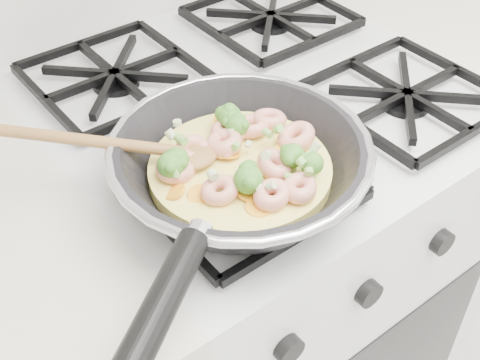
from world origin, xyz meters
TOP-DOWN VIEW (x-y plane):
  - stove at (0.00, 1.70)m, footprint 0.60×0.60m
  - skillet at (-0.16, 1.54)m, footprint 0.43×0.42m

SIDE VIEW (x-z plane):
  - stove at x=0.00m, z-range 0.00..0.92m
  - skillet at x=-0.16m, z-range 0.91..1.00m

